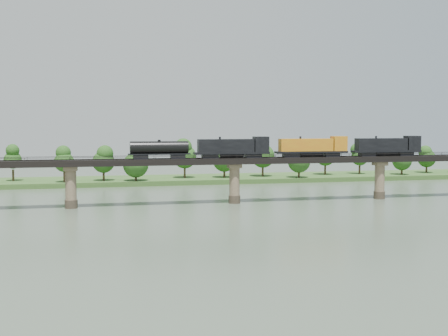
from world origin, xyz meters
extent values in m
plane|color=#3E4D3D|center=(0.00, 0.00, 0.00)|extent=(400.00, 400.00, 0.00)
cube|color=#2E5020|center=(0.00, 85.00, 0.80)|extent=(300.00, 24.00, 1.60)
cylinder|color=#473A2D|center=(-40.00, 30.00, 1.00)|extent=(3.00, 3.00, 2.00)
cylinder|color=#887359|center=(-40.00, 30.00, 5.50)|extent=(2.60, 2.60, 9.00)
cube|color=#887359|center=(-40.00, 30.00, 9.50)|extent=(3.20, 3.20, 1.00)
cylinder|color=#473A2D|center=(0.00, 30.00, 1.00)|extent=(3.00, 3.00, 2.00)
cylinder|color=#887359|center=(0.00, 30.00, 5.50)|extent=(2.60, 2.60, 9.00)
cube|color=#887359|center=(0.00, 30.00, 9.50)|extent=(3.20, 3.20, 1.00)
cylinder|color=#473A2D|center=(40.00, 30.00, 1.00)|extent=(3.00, 3.00, 2.00)
cylinder|color=#887359|center=(40.00, 30.00, 5.50)|extent=(2.60, 2.60, 9.00)
cube|color=#887359|center=(40.00, 30.00, 9.50)|extent=(3.20, 3.20, 1.00)
cube|color=black|center=(0.00, 30.00, 10.75)|extent=(220.00, 5.00, 1.50)
cube|color=black|center=(0.00, 29.25, 11.58)|extent=(220.00, 0.12, 0.16)
cube|color=black|center=(0.00, 30.75, 11.58)|extent=(220.00, 0.12, 0.16)
cube|color=black|center=(0.00, 27.60, 12.20)|extent=(220.00, 0.10, 0.10)
cube|color=black|center=(0.00, 32.40, 12.20)|extent=(220.00, 0.10, 0.10)
cube|color=black|center=(0.00, 27.60, 11.85)|extent=(0.08, 0.08, 0.70)
cube|color=black|center=(0.00, 32.40, 11.85)|extent=(0.08, 0.08, 0.70)
cylinder|color=#382619|center=(-60.94, 84.18, 3.46)|extent=(0.70, 0.70, 3.71)
sphere|color=#1A4313|center=(-60.94, 84.18, 8.41)|extent=(5.67, 5.67, 5.67)
sphere|color=#1A4313|center=(-60.94, 84.18, 11.50)|extent=(4.25, 4.25, 4.25)
cylinder|color=#382619|center=(-44.43, 76.31, 3.35)|extent=(0.70, 0.70, 3.51)
sphere|color=#1A4313|center=(-44.43, 76.31, 8.03)|extent=(6.31, 6.31, 6.31)
sphere|color=#1A4313|center=(-44.43, 76.31, 10.96)|extent=(4.73, 4.73, 4.73)
cylinder|color=#382619|center=(-32.24, 78.84, 3.27)|extent=(0.70, 0.70, 3.34)
sphere|color=#1A4313|center=(-32.24, 78.84, 7.73)|extent=(7.18, 7.18, 7.18)
sphere|color=#1A4313|center=(-32.24, 78.84, 10.52)|extent=(5.39, 5.39, 5.39)
cylinder|color=#382619|center=(-22.01, 76.15, 3.01)|extent=(0.70, 0.70, 2.83)
sphere|color=#1A4313|center=(-22.01, 76.15, 6.78)|extent=(8.26, 8.26, 8.26)
sphere|color=#1A4313|center=(-22.01, 76.15, 9.14)|extent=(6.19, 6.19, 6.19)
cylinder|color=#382619|center=(-5.04, 82.68, 3.58)|extent=(0.70, 0.70, 3.96)
sphere|color=#1A4313|center=(-5.04, 82.68, 8.87)|extent=(8.07, 8.07, 8.07)
sphere|color=#1A4313|center=(-5.04, 82.68, 12.17)|extent=(6.05, 6.05, 6.05)
cylinder|color=#382619|center=(8.52, 81.14, 3.23)|extent=(0.70, 0.70, 3.27)
sphere|color=#1A4313|center=(8.52, 81.14, 7.59)|extent=(8.03, 8.03, 8.03)
sphere|color=#1A4313|center=(8.52, 81.14, 10.31)|extent=(6.02, 6.02, 6.02)
cylinder|color=#382619|center=(22.65, 82.31, 3.56)|extent=(0.70, 0.70, 3.92)
sphere|color=#1A4313|center=(22.65, 82.31, 8.79)|extent=(8.29, 8.29, 8.29)
sphere|color=#1A4313|center=(22.65, 82.31, 12.05)|extent=(6.21, 6.21, 6.21)
cylinder|color=#382619|center=(33.59, 75.35, 3.11)|extent=(0.70, 0.70, 3.02)
sphere|color=#1A4313|center=(33.59, 75.35, 7.15)|extent=(7.74, 7.74, 7.74)
sphere|color=#1A4313|center=(33.59, 75.35, 9.67)|extent=(5.80, 5.80, 5.80)
cylinder|color=#382619|center=(46.81, 84.03, 3.50)|extent=(0.70, 0.70, 3.80)
sphere|color=#1A4313|center=(46.81, 84.03, 8.56)|extent=(7.47, 7.47, 7.47)
sphere|color=#1A4313|center=(46.81, 84.03, 11.73)|extent=(5.60, 5.60, 5.60)
cylinder|color=#382619|center=(60.48, 84.26, 3.29)|extent=(0.70, 0.70, 3.38)
sphere|color=#1A4313|center=(60.48, 84.26, 7.80)|extent=(6.23, 6.23, 6.23)
sphere|color=#1A4313|center=(60.48, 84.26, 10.62)|extent=(4.67, 4.67, 4.67)
cylinder|color=#382619|center=(74.35, 78.39, 2.99)|extent=(0.70, 0.70, 2.77)
sphere|color=#1A4313|center=(74.35, 78.39, 6.68)|extent=(7.04, 7.04, 7.04)
sphere|color=#1A4313|center=(74.35, 78.39, 8.99)|extent=(5.28, 5.28, 5.28)
cylinder|color=#382619|center=(87.62, 83.57, 3.07)|extent=(0.70, 0.70, 2.94)
sphere|color=#1A4313|center=(87.62, 83.57, 7.00)|extent=(6.73, 6.73, 6.73)
sphere|color=#1A4313|center=(87.62, 83.57, 9.45)|extent=(5.05, 5.05, 5.05)
cube|color=black|center=(47.30, 30.00, 12.06)|extent=(4.04, 2.43, 1.11)
cube|color=black|center=(36.18, 30.00, 12.06)|extent=(4.04, 2.43, 1.11)
cube|color=black|center=(41.74, 30.00, 12.76)|extent=(19.21, 3.03, 0.51)
cube|color=black|center=(40.23, 30.00, 14.63)|extent=(14.15, 2.73, 3.24)
cube|color=black|center=(49.32, 30.00, 14.94)|extent=(3.64, 3.03, 3.84)
cylinder|color=black|center=(41.74, 30.00, 12.21)|extent=(6.07, 1.42, 1.42)
cube|color=black|center=(26.07, 30.00, 12.06)|extent=(4.04, 2.43, 1.11)
cube|color=black|center=(14.95, 30.00, 12.06)|extent=(4.04, 2.43, 1.11)
cube|color=black|center=(20.51, 30.00, 12.76)|extent=(19.21, 3.03, 0.51)
cube|color=#B96016|center=(18.99, 30.00, 14.63)|extent=(14.15, 2.73, 3.24)
cube|color=#B96016|center=(28.09, 30.00, 14.94)|extent=(3.64, 3.03, 3.84)
cylinder|color=black|center=(20.51, 30.00, 12.21)|extent=(6.07, 1.42, 1.42)
cube|color=black|center=(4.84, 30.00, 12.06)|extent=(4.04, 2.43, 1.11)
cube|color=black|center=(-6.28, 30.00, 12.06)|extent=(4.04, 2.43, 1.11)
cube|color=black|center=(-0.72, 30.00, 12.76)|extent=(19.21, 3.03, 0.51)
cube|color=black|center=(-2.24, 30.00, 14.63)|extent=(14.15, 2.73, 3.24)
cube|color=black|center=(6.86, 30.00, 14.94)|extent=(3.64, 3.03, 3.84)
cylinder|color=black|center=(-0.72, 30.00, 12.21)|extent=(6.07, 1.42, 1.42)
cube|color=black|center=(-14.37, 30.00, 12.06)|extent=(3.54, 2.22, 1.11)
cube|color=black|center=(-23.47, 30.00, 12.06)|extent=(3.54, 2.22, 1.11)
cube|color=black|center=(-18.92, 30.00, 12.71)|extent=(15.17, 2.43, 0.30)
cylinder|color=black|center=(-18.92, 30.00, 14.33)|extent=(14.15, 3.03, 3.03)
cylinder|color=black|center=(-18.92, 30.00, 15.95)|extent=(0.71, 0.71, 0.51)
camera|label=1|loc=(-32.54, -107.21, 20.02)|focal=45.00mm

